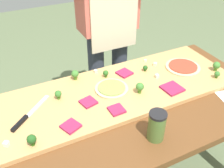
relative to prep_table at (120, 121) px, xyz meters
name	(u,v)px	position (x,y,z in m)	size (l,w,h in m)	color
prep_table	(120,121)	(0.00, 0.00, 0.00)	(1.68, 0.80, 0.75)	brown
cutting_board	(116,91)	(0.03, 0.12, 0.11)	(1.41, 0.49, 0.02)	tan
chefs_knife	(26,117)	(-0.47, 0.11, 0.13)	(0.23, 0.21, 0.02)	#B7BABF
pizza_whole_tomato_red	(183,67)	(0.52, 0.14, 0.13)	(0.22, 0.22, 0.02)	beige
pizza_whole_pesto_green	(112,88)	(0.01, 0.13, 0.13)	(0.19, 0.19, 0.02)	beige
pizza_slice_far_left	(117,110)	(-0.05, -0.04, 0.13)	(0.07, 0.07, 0.01)	#9E234C
pizza_slice_near_left	(124,73)	(0.15, 0.24, 0.13)	(0.08, 0.08, 0.01)	#9E234C
pizza_slice_center	(172,88)	(0.32, -0.02, 0.13)	(0.11, 0.11, 0.01)	#9E234C
pizza_slice_near_right	(71,126)	(-0.29, -0.05, 0.13)	(0.08, 0.08, 0.01)	#9E234C
pizza_slice_far_right	(88,102)	(-0.15, 0.08, 0.13)	(0.08, 0.08, 0.01)	#9E234C
broccoli_floret_back_left	(217,74)	(0.63, -0.04, 0.15)	(0.03, 0.03, 0.04)	#3F7220
broccoli_floret_back_right	(216,66)	(0.68, 0.02, 0.16)	(0.05, 0.05, 0.06)	#487A23
broccoli_floret_center_left	(32,140)	(-0.48, -0.08, 0.16)	(0.04, 0.04, 0.06)	#2C5915
broccoli_floret_front_left	(145,68)	(0.28, 0.21, 0.14)	(0.03, 0.03, 0.04)	#2C5915
broccoli_floret_front_right	(58,94)	(-0.28, 0.18, 0.15)	(0.04, 0.04, 0.05)	#3F7220
broccoli_floret_back_mid	(140,87)	(0.14, 0.04, 0.16)	(0.05, 0.05, 0.06)	#487A23
broccoli_floret_center_right	(75,74)	(-0.14, 0.32, 0.16)	(0.04, 0.04, 0.06)	#487A23
broccoli_floret_front_mid	(106,73)	(0.04, 0.26, 0.15)	(0.03, 0.03, 0.05)	#366618
cheese_crumble_a	(6,144)	(-0.58, -0.03, 0.13)	(0.02, 0.02, 0.02)	white
cheese_crumble_b	(157,76)	(0.31, 0.12, 0.13)	(0.02, 0.02, 0.02)	silver
cheese_crumble_c	(95,71)	(0.00, 0.33, 0.13)	(0.02, 0.02, 0.02)	silver
cheese_crumble_d	(155,64)	(0.38, 0.24, 0.13)	(0.02, 0.02, 0.02)	silver
cheese_crumble_e	(145,61)	(0.35, 0.31, 0.13)	(0.01, 0.01, 0.01)	silver
sauce_jar	(157,126)	(0.04, -0.26, 0.17)	(0.08, 0.08, 0.15)	#517033
cook_center	(108,16)	(0.23, 0.64, 0.34)	(0.54, 0.39, 1.67)	#333847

